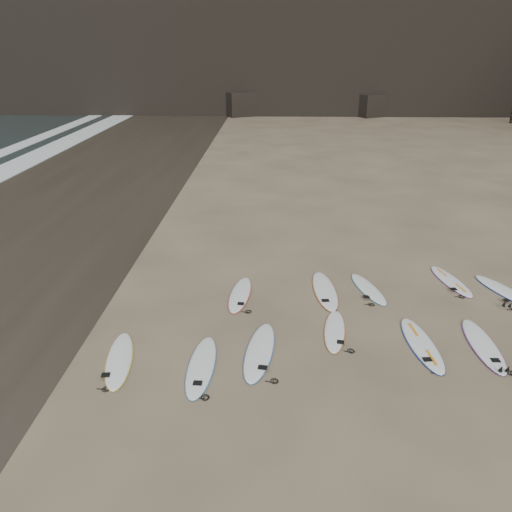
# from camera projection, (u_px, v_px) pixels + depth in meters

# --- Properties ---
(ground) EXTENTS (240.00, 240.00, 0.00)m
(ground) POSITION_uv_depth(u_px,v_px,m) (351.00, 341.00, 13.07)
(ground) COLOR #897559
(ground) RESTS_ON ground
(wet_sand) EXTENTS (12.00, 200.00, 0.01)m
(wet_sand) POSITION_uv_depth(u_px,v_px,m) (33.00, 215.00, 22.68)
(wet_sand) COLOR #383026
(wet_sand) RESTS_ON ground
(surfboard_0) EXTENTS (0.67, 2.58, 0.09)m
(surfboard_0) POSITION_uv_depth(u_px,v_px,m) (201.00, 366.00, 12.00)
(surfboard_0) COLOR white
(surfboard_0) RESTS_ON ground
(surfboard_1) EXTENTS (0.99, 2.77, 0.10)m
(surfboard_1) POSITION_uv_depth(u_px,v_px,m) (260.00, 351.00, 12.58)
(surfboard_1) COLOR white
(surfboard_1) RESTS_ON ground
(surfboard_2) EXTENTS (0.83, 2.27, 0.08)m
(surfboard_2) POSITION_uv_depth(u_px,v_px,m) (335.00, 330.00, 13.49)
(surfboard_2) COLOR white
(surfboard_2) RESTS_ON ground
(surfboard_3) EXTENTS (0.86, 2.68, 0.09)m
(surfboard_3) POSITION_uv_depth(u_px,v_px,m) (422.00, 344.00, 12.86)
(surfboard_3) COLOR white
(surfboard_3) RESTS_ON ground
(surfboard_4) EXTENTS (0.67, 2.61, 0.09)m
(surfboard_4) POSITION_uv_depth(u_px,v_px,m) (483.00, 345.00, 12.83)
(surfboard_4) COLOR white
(surfboard_4) RESTS_ON ground
(surfboard_5) EXTENTS (0.81, 2.46, 0.09)m
(surfboard_5) POSITION_uv_depth(u_px,v_px,m) (240.00, 294.00, 15.44)
(surfboard_5) COLOR white
(surfboard_5) RESTS_ON ground
(surfboard_6) EXTENTS (0.84, 2.77, 0.10)m
(surfboard_6) POSITION_uv_depth(u_px,v_px,m) (325.00, 290.00, 15.68)
(surfboard_6) COLOR white
(surfboard_6) RESTS_ON ground
(surfboard_7) EXTENTS (1.13, 2.35, 0.08)m
(surfboard_7) POSITION_uv_depth(u_px,v_px,m) (368.00, 289.00, 15.80)
(surfboard_7) COLOR white
(surfboard_7) RESTS_ON ground
(surfboard_8) EXTENTS (1.05, 2.46, 0.09)m
(surfboard_8) POSITION_uv_depth(u_px,v_px,m) (451.00, 281.00, 16.31)
(surfboard_8) COLOR white
(surfboard_8) RESTS_ON ground
(surfboard_9) EXTENTS (1.52, 2.59, 0.09)m
(surfboard_9) POSITION_uv_depth(u_px,v_px,m) (506.00, 291.00, 15.60)
(surfboard_9) COLOR white
(surfboard_9) RESTS_ON ground
(surfboard_11) EXTENTS (1.01, 2.54, 0.09)m
(surfboard_11) POSITION_uv_depth(u_px,v_px,m) (119.00, 359.00, 12.25)
(surfboard_11) COLOR white
(surfboard_11) RESTS_ON ground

